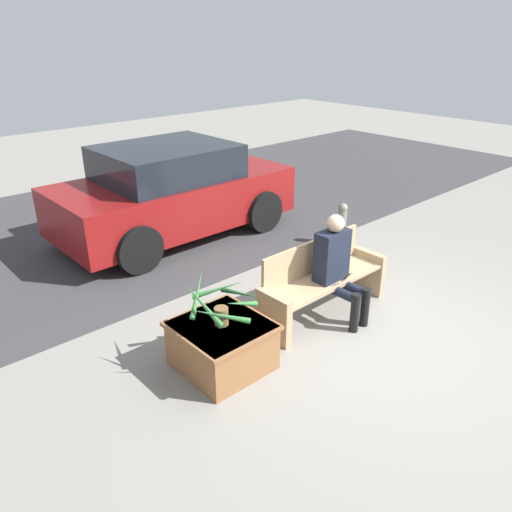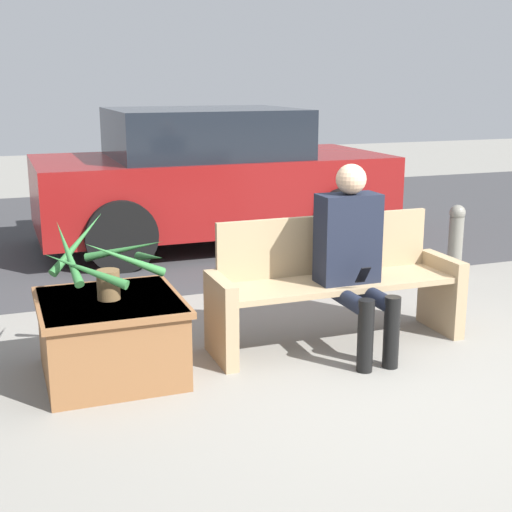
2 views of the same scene
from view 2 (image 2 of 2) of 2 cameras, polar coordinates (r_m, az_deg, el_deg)
ground_plane at (r=4.54m, az=11.03°, el=-10.02°), size 30.00×30.00×0.00m
road_surface at (r=9.22m, az=-6.01°, el=2.49°), size 20.00×6.00×0.01m
bench at (r=5.04m, az=6.29°, el=-2.22°), size 1.81×0.49×0.89m
person_seated at (r=4.83m, az=7.80°, el=0.38°), size 0.42×0.62×1.28m
planter_box at (r=4.58m, az=-11.52°, el=-6.18°), size 0.87×0.89×0.51m
potted_plant at (r=4.43m, az=-11.89°, el=-0.51°), size 0.78×0.79×0.51m
parked_car at (r=8.06m, az=-3.67°, el=6.26°), size 3.86×1.98×1.52m
bollard_post at (r=7.00m, az=15.69°, el=1.37°), size 0.15×0.15×0.68m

